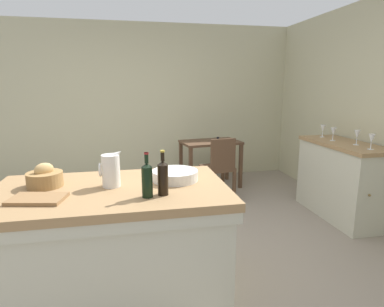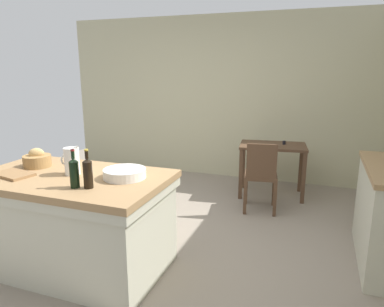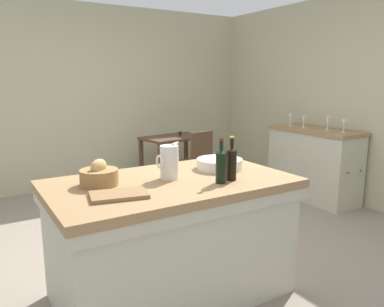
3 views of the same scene
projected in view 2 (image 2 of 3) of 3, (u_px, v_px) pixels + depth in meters
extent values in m
plane|color=gray|center=(150.00, 241.00, 3.72)|extent=(6.76, 6.76, 0.00)
cube|color=#B7B28E|center=(219.00, 98.00, 5.79)|extent=(5.32, 0.12, 2.60)
cube|color=#99754C|center=(70.00, 179.00, 3.05)|extent=(1.69, 0.99, 0.06)
cube|color=#BCBAA3|center=(71.00, 186.00, 3.07)|extent=(1.67, 0.97, 0.08)
cube|color=#BCBAA3|center=(74.00, 225.00, 3.16)|extent=(1.61, 0.91, 0.81)
cube|color=#513826|center=(273.00, 146.00, 4.91)|extent=(0.97, 0.68, 0.04)
cube|color=#513826|center=(241.00, 174.00, 4.85)|extent=(0.06, 0.06, 0.70)
cube|color=#513826|center=(304.00, 178.00, 4.68)|extent=(0.06, 0.06, 0.70)
cube|color=#513826|center=(243.00, 165.00, 5.32)|extent=(0.06, 0.06, 0.70)
cube|color=#513826|center=(301.00, 168.00, 5.15)|extent=(0.06, 0.06, 0.70)
cylinder|color=black|center=(284.00, 143.00, 4.92)|extent=(0.04, 0.04, 0.05)
cube|color=#513826|center=(261.00, 175.00, 4.44)|extent=(0.46, 0.46, 0.04)
cube|color=#513826|center=(262.00, 161.00, 4.22)|extent=(0.36, 0.09, 0.42)
cube|color=#513826|center=(274.00, 190.00, 4.64)|extent=(0.05, 0.05, 0.44)
cube|color=#513826|center=(246.00, 188.00, 4.70)|extent=(0.05, 0.05, 0.44)
cube|color=#513826|center=(275.00, 199.00, 4.29)|extent=(0.05, 0.05, 0.44)
cube|color=#513826|center=(245.00, 197.00, 4.36)|extent=(0.05, 0.05, 0.44)
cylinder|color=silver|center=(72.00, 161.00, 3.05)|extent=(0.13, 0.13, 0.24)
cone|color=silver|center=(76.00, 147.00, 3.00)|extent=(0.07, 0.04, 0.06)
torus|color=silver|center=(65.00, 159.00, 3.07)|extent=(0.02, 0.10, 0.10)
cylinder|color=silver|center=(125.00, 173.00, 2.97)|extent=(0.36, 0.36, 0.08)
cylinder|color=olive|center=(37.00, 161.00, 3.31)|extent=(0.25, 0.25, 0.11)
ellipsoid|color=tan|center=(36.00, 153.00, 3.29)|extent=(0.16, 0.14, 0.10)
cube|color=olive|center=(13.00, 174.00, 3.03)|extent=(0.37, 0.27, 0.02)
cylinder|color=black|center=(88.00, 175.00, 2.70)|extent=(0.07, 0.07, 0.21)
cone|color=black|center=(87.00, 160.00, 2.67)|extent=(0.07, 0.07, 0.02)
cylinder|color=black|center=(86.00, 154.00, 2.66)|extent=(0.03, 0.03, 0.07)
cylinder|color=#B29933|center=(86.00, 150.00, 2.66)|extent=(0.03, 0.03, 0.01)
cylinder|color=black|center=(74.00, 175.00, 2.72)|extent=(0.07, 0.07, 0.21)
cone|color=black|center=(73.00, 160.00, 2.69)|extent=(0.07, 0.07, 0.02)
cylinder|color=black|center=(73.00, 154.00, 2.68)|extent=(0.03, 0.03, 0.07)
cylinder|color=maroon|center=(72.00, 150.00, 2.67)|extent=(0.03, 0.03, 0.01)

